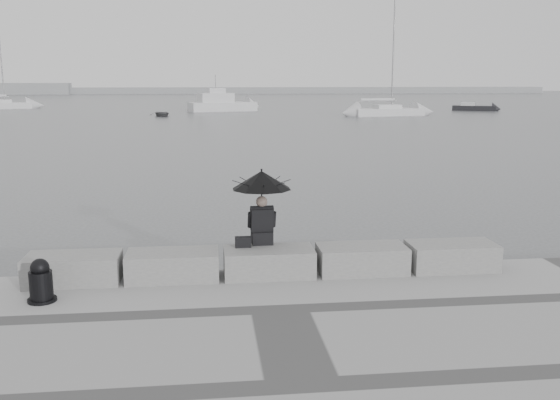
{
  "coord_description": "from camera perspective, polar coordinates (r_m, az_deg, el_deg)",
  "views": [
    {
      "loc": [
        -1.04,
        -11.13,
        3.99
      ],
      "look_at": [
        0.6,
        3.0,
        1.2
      ],
      "focal_mm": 40.0,
      "sensor_mm": 36.0,
      "label": 1
    }
  ],
  "objects": [
    {
      "name": "stone_block_left",
      "position": [
        11.18,
        -9.77,
        -5.93
      ],
      "size": [
        1.6,
        0.8,
        0.5
      ],
      "primitive_type": "cube",
      "color": "slate",
      "rests_on": "promenade"
    },
    {
      "name": "bag",
      "position": [
        11.26,
        -3.4,
        -3.86
      ],
      "size": [
        0.29,
        0.16,
        0.18
      ],
      "primitive_type": "cube",
      "color": "black",
      "rests_on": "stone_block_centre"
    },
    {
      "name": "dinghy",
      "position": [
        68.13,
        -10.75,
        7.76
      ],
      "size": [
        3.46,
        2.26,
        0.54
      ],
      "primitive_type": "imported",
      "rotation": [
        0.0,
        0.0,
        0.31
      ],
      "color": "slate",
      "rests_on": "ground"
    },
    {
      "name": "distant_landmass",
      "position": [
        165.82,
        -9.2,
        9.88
      ],
      "size": [
        180.0,
        8.0,
        2.8
      ],
      "color": "gray",
      "rests_on": "ground"
    },
    {
      "name": "sailboat_right",
      "position": [
        68.72,
        9.78,
        8.03
      ],
      "size": [
        8.18,
        3.85,
        12.9
      ],
      "rotation": [
        0.0,
        0.0,
        0.19
      ],
      "color": "silver",
      "rests_on": "ground"
    },
    {
      "name": "stone_block_centre",
      "position": [
        11.21,
        -1.02,
        -5.72
      ],
      "size": [
        1.6,
        0.8,
        0.5
      ],
      "primitive_type": "cube",
      "color": "slate",
      "rests_on": "promenade"
    },
    {
      "name": "small_motorboat",
      "position": [
        82.3,
        17.35,
        8.03
      ],
      "size": [
        5.35,
        3.92,
        1.1
      ],
      "rotation": [
        0.0,
        0.0,
        -0.5
      ],
      "color": "black",
      "rests_on": "ground"
    },
    {
      "name": "sailboat_left",
      "position": [
        91.18,
        -24.15,
        7.95
      ],
      "size": [
        7.84,
        4.76,
        12.9
      ],
      "rotation": [
        0.0,
        0.0,
        0.34
      ],
      "color": "silver",
      "rests_on": "ground"
    },
    {
      "name": "stone_block_right",
      "position": [
        11.49,
        7.48,
        -5.39
      ],
      "size": [
        1.6,
        0.8,
        0.5
      ],
      "primitive_type": "cube",
      "color": "slate",
      "rests_on": "promenade"
    },
    {
      "name": "seated_person",
      "position": [
        11.28,
        -1.68,
        0.84
      ],
      "size": [
        1.09,
        1.09,
        1.39
      ],
      "rotation": [
        0.0,
        0.0,
        0.05
      ],
      "color": "black",
      "rests_on": "stone_block_centre"
    },
    {
      "name": "mooring_bollard",
      "position": [
        10.62,
        -21.01,
        -7.15
      ],
      "size": [
        0.45,
        0.45,
        0.71
      ],
      "color": "black",
      "rests_on": "promenade"
    },
    {
      "name": "motor_cruiser",
      "position": [
        77.57,
        -5.3,
        8.75
      ],
      "size": [
        8.62,
        5.18,
        4.5
      ],
      "rotation": [
        0.0,
        0.0,
        0.31
      ],
      "color": "silver",
      "rests_on": "ground"
    },
    {
      "name": "stone_block_far_left",
      "position": [
        11.41,
        -18.37,
        -6.0
      ],
      "size": [
        1.6,
        0.8,
        0.5
      ],
      "primitive_type": "cube",
      "color": "slate",
      "rests_on": "promenade"
    },
    {
      "name": "ground",
      "position": [
        11.87,
        -1.22,
        -8.57
      ],
      "size": [
        360.0,
        360.0,
        0.0
      ],
      "primitive_type": "plane",
      "color": "#45484A",
      "rests_on": "ground"
    },
    {
      "name": "stone_block_far_right",
      "position": [
        12.01,
        15.41,
        -4.98
      ],
      "size": [
        1.6,
        0.8,
        0.5
      ],
      "primitive_type": "cube",
      "color": "slate",
      "rests_on": "promenade"
    }
  ]
}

